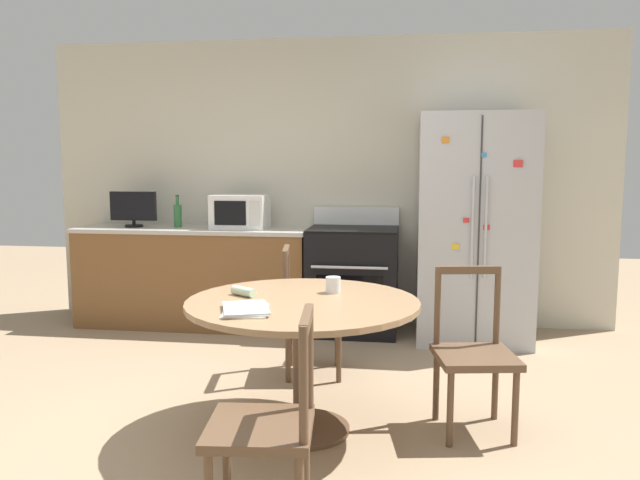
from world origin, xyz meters
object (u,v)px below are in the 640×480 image
at_px(countertop_tv, 133,208).
at_px(dining_chair_near, 267,427).
at_px(counter_bottle, 178,215).
at_px(dining_chair_far, 309,314).
at_px(oven_range, 353,279).
at_px(refrigerator, 474,228).
at_px(candle_glass, 333,286).
at_px(microwave, 240,212).
at_px(dining_chair_right, 474,354).

bearing_deg(countertop_tv, dining_chair_near, -57.31).
height_order(counter_bottle, dining_chair_far, counter_bottle).
bearing_deg(counter_bottle, oven_range, -1.07).
relative_size(oven_range, dining_chair_far, 1.20).
bearing_deg(dining_chair_near, oven_range, -6.96).
relative_size(oven_range, dining_chair_near, 1.20).
relative_size(counter_bottle, dining_chair_near, 0.32).
bearing_deg(countertop_tv, counter_bottle, 5.76).
distance_m(counter_bottle, dining_chair_far, 1.93).
xyz_separation_m(refrigerator, dining_chair_far, (-1.22, -1.09, -0.50)).
relative_size(dining_chair_far, candle_glass, 9.75).
bearing_deg(microwave, counter_bottle, 177.93).
distance_m(counter_bottle, dining_chair_near, 3.48).
distance_m(oven_range, counter_bottle, 1.69).
height_order(refrigerator, countertop_tv, refrigerator).
bearing_deg(oven_range, dining_chair_far, -99.82).
relative_size(countertop_tv, dining_chair_near, 0.47).
distance_m(dining_chair_near, candle_glass, 1.21).
bearing_deg(dining_chair_far, microwave, -153.81).
bearing_deg(refrigerator, counter_bottle, 177.85).
bearing_deg(counter_bottle, countertop_tv, -174.24).
distance_m(counter_bottle, dining_chair_right, 3.20).
xyz_separation_m(countertop_tv, dining_chair_right, (2.86, -1.93, -0.64)).
xyz_separation_m(countertop_tv, dining_chair_far, (1.81, -1.15, -0.64)).
bearing_deg(candle_glass, dining_chair_near, -96.08).
bearing_deg(dining_chair_far, candle_glass, 11.03).
xyz_separation_m(oven_range, candle_glass, (0.06, -1.88, 0.32)).
distance_m(refrigerator, dining_chair_right, 1.95).
xyz_separation_m(microwave, candle_glass, (1.07, -1.89, -0.27)).
distance_m(countertop_tv, counter_bottle, 0.41).
xyz_separation_m(oven_range, countertop_tv, (-2.01, -0.01, 0.61)).
xyz_separation_m(counter_bottle, dining_chair_right, (2.45, -1.97, -0.58)).
bearing_deg(oven_range, dining_chair_near, -91.25).
height_order(refrigerator, oven_range, refrigerator).
bearing_deg(counter_bottle, candle_glass, -49.02).
bearing_deg(countertop_tv, refrigerator, -1.09).
height_order(dining_chair_right, dining_chair_far, same).
relative_size(microwave, candle_glass, 5.23).
bearing_deg(dining_chair_far, refrigerator, 123.34).
relative_size(countertop_tv, candle_glass, 4.61).
relative_size(oven_range, candle_glass, 11.68).
height_order(refrigerator, microwave, refrigerator).
height_order(dining_chair_near, dining_chair_far, same).
bearing_deg(dining_chair_right, dining_chair_far, -46.72).
height_order(microwave, dining_chair_far, microwave).
relative_size(oven_range, countertop_tv, 2.53).
bearing_deg(refrigerator, dining_chair_far, -138.07).
bearing_deg(dining_chair_right, countertop_tv, -43.98).
relative_size(counter_bottle, candle_glass, 3.16).
bearing_deg(dining_chair_right, refrigerator, -104.96).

